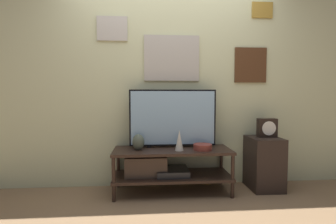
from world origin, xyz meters
The scene contains 9 objects.
ground_plane centered at (0.00, 0.00, 0.00)m, with size 12.00×12.00×0.00m, color #846647.
wall_back centered at (0.00, 0.59, 1.36)m, with size 6.40×0.08×2.70m.
media_console centered at (-0.11, 0.29, 0.32)m, with size 1.33×0.50×0.50m.
television centered at (0.02, 0.40, 0.85)m, with size 1.02×0.05×0.68m.
vase_slim_bronze centered at (0.07, 0.21, 0.62)m, with size 0.09×0.09×0.23m.
vase_wide_bowl centered at (0.34, 0.22, 0.53)m, with size 0.21×0.21×0.07m.
vase_urn_stoneware centered at (-0.38, 0.27, 0.59)m, with size 0.13×0.11×0.18m.
side_table centered at (1.10, 0.33, 0.31)m, with size 0.36×0.43×0.62m.
mantel_clock centered at (1.14, 0.35, 0.73)m, with size 0.22×0.11×0.22m.
Camera 1 is at (-0.29, -2.64, 1.12)m, focal length 28.00 mm.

